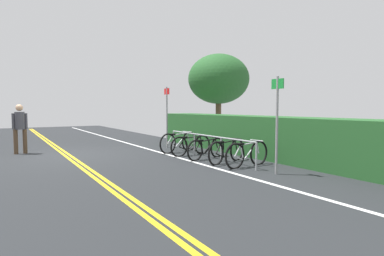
{
  "coord_description": "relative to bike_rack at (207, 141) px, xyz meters",
  "views": [
    {
      "loc": [
        11.36,
        -1.88,
        1.63
      ],
      "look_at": [
        2.89,
        3.25,
        0.97
      ],
      "focal_mm": 29.61,
      "sensor_mm": 36.0,
      "label": 1
    }
  ],
  "objects": [
    {
      "name": "ground_plane",
      "position": [
        -3.04,
        -3.71,
        -0.59
      ],
      "size": [
        33.88,
        11.11,
        0.05
      ],
      "primitive_type": "cube",
      "color": "#232628"
    },
    {
      "name": "centre_line_yellow_inner",
      "position": [
        -3.04,
        -3.79,
        -0.56
      ],
      "size": [
        30.49,
        0.1,
        0.0
      ],
      "primitive_type": "cube",
      "color": "gold",
      "rests_on": "ground_plane"
    },
    {
      "name": "centre_line_yellow_outer",
      "position": [
        -3.04,
        -3.63,
        -0.56
      ],
      "size": [
        30.49,
        0.1,
        0.0
      ],
      "primitive_type": "cube",
      "color": "gold",
      "rests_on": "ground_plane"
    },
    {
      "name": "bike_lane_stripe_white",
      "position": [
        -3.04,
        -0.72,
        -0.56
      ],
      "size": [
        30.49,
        0.12,
        0.0
      ],
      "primitive_type": "cube",
      "color": "white",
      "rests_on": "ground_plane"
    },
    {
      "name": "bike_rack",
      "position": [
        0.0,
        0.0,
        0.0
      ],
      "size": [
        4.61,
        0.05,
        0.75
      ],
      "color": "#9EA0A5",
      "rests_on": "ground_plane"
    },
    {
      "name": "bicycle_0",
      "position": [
        -1.7,
        -0.09,
        -0.2
      ],
      "size": [
        0.57,
        1.76,
        0.76
      ],
      "color": "black",
      "rests_on": "ground_plane"
    },
    {
      "name": "bicycle_1",
      "position": [
        -0.82,
        -0.1,
        -0.23
      ],
      "size": [
        0.46,
        1.67,
        0.72
      ],
      "color": "black",
      "rests_on": "ground_plane"
    },
    {
      "name": "bicycle_2",
      "position": [
        0.08,
        -0.07,
        -0.24
      ],
      "size": [
        0.56,
        1.68,
        0.69
      ],
      "color": "black",
      "rests_on": "ground_plane"
    },
    {
      "name": "bicycle_3",
      "position": [
        0.97,
        0.05,
        -0.22
      ],
      "size": [
        0.63,
        1.69,
        0.72
      ],
      "color": "black",
      "rests_on": "ground_plane"
    },
    {
      "name": "bicycle_4",
      "position": [
        1.76,
        0.14,
        -0.22
      ],
      "size": [
        0.46,
        1.67,
        0.74
      ],
      "color": "black",
      "rests_on": "ground_plane"
    },
    {
      "name": "pedestrian",
      "position": [
        -4.18,
        -5.04,
        0.44
      ],
      "size": [
        0.32,
        0.49,
        1.73
      ],
      "color": "#4C3826",
      "rests_on": "ground_plane"
    },
    {
      "name": "sign_post_near",
      "position": [
        -3.0,
        0.09,
        0.89
      ],
      "size": [
        0.36,
        0.06,
        2.43
      ],
      "color": "gray",
      "rests_on": "ground_plane"
    },
    {
      "name": "sign_post_far",
      "position": [
        2.88,
        0.09,
        0.86
      ],
      "size": [
        0.36,
        0.06,
        2.37
      ],
      "color": "gray",
      "rests_on": "ground_plane"
    },
    {
      "name": "hedge_backdrop",
      "position": [
        1.5,
        1.88,
        0.1
      ],
      "size": [
        13.56,
        1.32,
        1.33
      ],
      "primitive_type": "cube",
      "color": "#235626",
      "rests_on": "ground_plane"
    },
    {
      "name": "tree_near_left",
      "position": [
        -4.63,
        3.8,
        2.46
      ],
      "size": [
        3.05,
        3.05,
        4.27
      ],
      "color": "brown",
      "rests_on": "ground_plane"
    }
  ]
}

